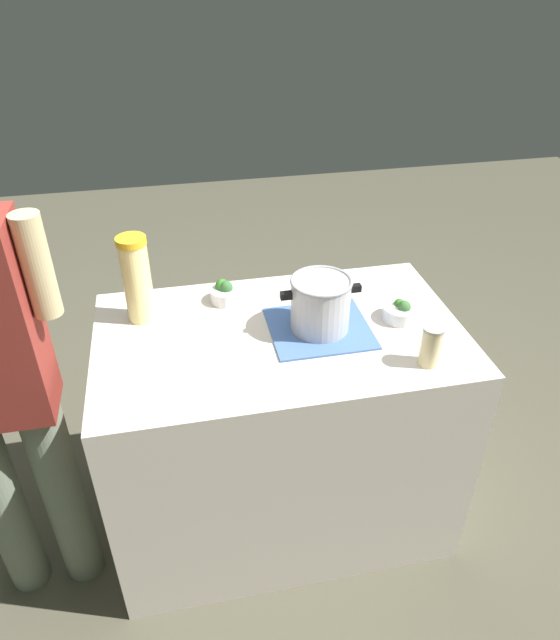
% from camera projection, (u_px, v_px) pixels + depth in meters
% --- Properties ---
extents(ground_plane, '(8.00, 8.00, 0.00)m').
position_uv_depth(ground_plane, '(280.00, 505.00, 2.49)').
color(ground_plane, '#4F4B3B').
extents(counter_slab, '(1.27, 0.77, 0.91)m').
position_uv_depth(counter_slab, '(280.00, 428.00, 2.24)').
color(counter_slab, beige).
rests_on(counter_slab, ground_plane).
extents(dish_cloth, '(0.34, 0.32, 0.01)m').
position_uv_depth(dish_cloth, '(319.00, 328.00, 2.00)').
color(dish_cloth, '#4567A7').
rests_on(dish_cloth, counter_slab).
extents(cooking_pot, '(0.28, 0.21, 0.19)m').
position_uv_depth(cooking_pot, '(320.00, 303.00, 1.94)').
color(cooking_pot, '#B7B7BC').
rests_on(cooking_pot, dish_cloth).
extents(lemonade_pitcher, '(0.10, 0.10, 0.32)m').
position_uv_depth(lemonade_pitcher, '(137.00, 279.00, 1.97)').
color(lemonade_pitcher, '#F8EB91').
rests_on(lemonade_pitcher, counter_slab).
extents(mason_jar, '(0.07, 0.07, 0.14)m').
position_uv_depth(mason_jar, '(431.00, 346.00, 1.80)').
color(mason_jar, beige).
rests_on(mason_jar, counter_slab).
extents(broccoli_bowl_front, '(0.12, 0.12, 0.08)m').
position_uv_depth(broccoli_bowl_front, '(226.00, 293.00, 2.14)').
color(broccoli_bowl_front, silver).
rests_on(broccoli_bowl_front, counter_slab).
extents(broccoli_bowl_center, '(0.13, 0.13, 0.08)m').
position_uv_depth(broccoli_bowl_center, '(401.00, 312.00, 2.04)').
color(broccoli_bowl_center, silver).
rests_on(broccoli_bowl_center, counter_slab).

